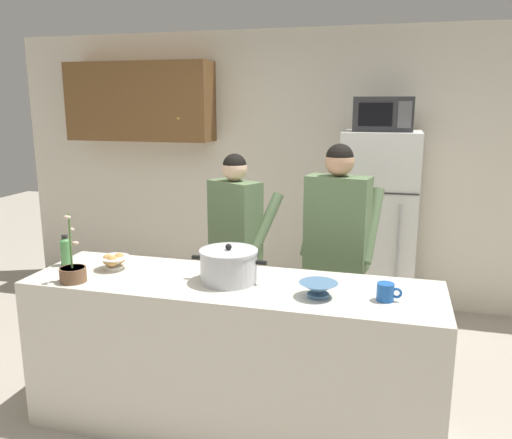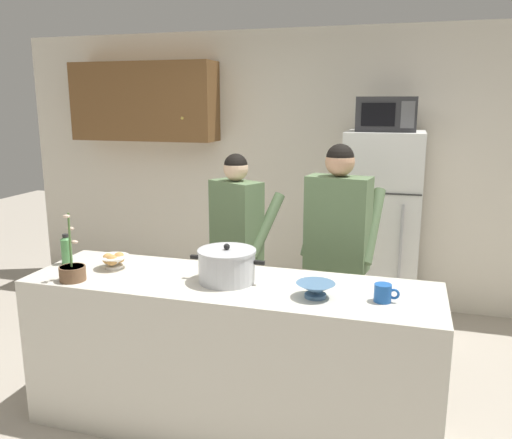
{
  "view_description": "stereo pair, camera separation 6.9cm",
  "coord_description": "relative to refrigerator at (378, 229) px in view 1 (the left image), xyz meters",
  "views": [
    {
      "loc": [
        0.89,
        -2.71,
        1.93
      ],
      "look_at": [
        0.0,
        0.55,
        1.17
      ],
      "focal_mm": 36.64,
      "sensor_mm": 36.0,
      "label": 1
    },
    {
      "loc": [
        0.95,
        -2.69,
        1.93
      ],
      "look_at": [
        0.0,
        0.55,
        1.17
      ],
      "focal_mm": 36.64,
      "sensor_mm": 36.0,
      "label": 2
    }
  ],
  "objects": [
    {
      "name": "kitchen_island",
      "position": [
        -0.75,
        -1.85,
        -0.39
      ],
      "size": [
        2.39,
        0.68,
        0.92
      ],
      "primitive_type": "cube",
      "color": "silver",
      "rests_on": "ground"
    },
    {
      "name": "coffee_mug",
      "position": [
        0.11,
        -1.91,
        0.12
      ],
      "size": [
        0.13,
        0.09,
        0.1
      ],
      "color": "#1E59B2",
      "rests_on": "kitchen_island"
    },
    {
      "name": "person_near_pot",
      "position": [
        -1.01,
        -0.92,
        0.12
      ],
      "size": [
        0.59,
        0.56,
        1.57
      ],
      "color": "#33384C",
      "rests_on": "ground"
    },
    {
      "name": "person_by_sink",
      "position": [
        -0.24,
        -1.09,
        0.19
      ],
      "size": [
        0.56,
        0.48,
        1.67
      ],
      "color": "#726656",
      "rests_on": "ground"
    },
    {
      "name": "potted_orchid",
      "position": [
        -1.63,
        -2.08,
        0.13
      ],
      "size": [
        0.15,
        0.15,
        0.4
      ],
      "color": "brown",
      "rests_on": "kitchen_island"
    },
    {
      "name": "bottle_near_edge",
      "position": [
        -1.86,
        -1.82,
        0.17
      ],
      "size": [
        0.07,
        0.07,
        0.2
      ],
      "color": "#4C8C4C",
      "rests_on": "kitchen_island"
    },
    {
      "name": "empty_bowl",
      "position": [
        -0.23,
        -1.95,
        0.12
      ],
      "size": [
        0.21,
        0.21,
        0.08
      ],
      "color": "#4C7299",
      "rests_on": "kitchen_island"
    },
    {
      "name": "microwave",
      "position": [
        0.0,
        -0.02,
        0.99
      ],
      "size": [
        0.48,
        0.37,
        0.28
      ],
      "color": "#2D2D30",
      "rests_on": "refrigerator"
    },
    {
      "name": "ground_plane",
      "position": [
        -0.75,
        -1.85,
        -0.85
      ],
      "size": [
        14.0,
        14.0,
        0.0
      ],
      "primitive_type": "plane",
      "color": "#B2A899"
    },
    {
      "name": "back_wall_unit",
      "position": [
        -1.02,
        0.41,
        0.56
      ],
      "size": [
        6.0,
        0.48,
        2.6
      ],
      "color": "silver",
      "rests_on": "ground"
    },
    {
      "name": "refrigerator",
      "position": [
        0.0,
        0.0,
        0.0
      ],
      "size": [
        0.64,
        0.68,
        1.69
      ],
      "color": "white",
      "rests_on": "ground"
    },
    {
      "name": "bread_bowl",
      "position": [
        -1.52,
        -1.81,
        0.12
      ],
      "size": [
        0.19,
        0.19,
        0.1
      ],
      "color": "white",
      "rests_on": "kitchen_island"
    },
    {
      "name": "cooking_pot",
      "position": [
        -0.77,
        -1.84,
        0.17
      ],
      "size": [
        0.45,
        0.34,
        0.23
      ],
      "color": "silver",
      "rests_on": "kitchen_island"
    }
  ]
}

